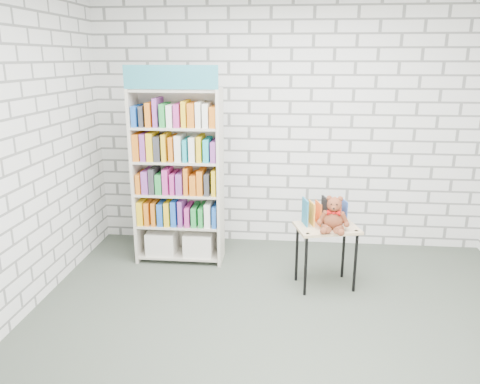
{
  "coord_description": "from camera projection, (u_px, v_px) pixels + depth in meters",
  "views": [
    {
      "loc": [
        -0.04,
        -3.38,
        2.16
      ],
      "look_at": [
        -0.47,
        0.95,
        0.91
      ],
      "focal_mm": 35.0,
      "sensor_mm": 36.0,
      "label": 1
    }
  ],
  "objects": [
    {
      "name": "room_shell",
      "position": [
        292.0,
        113.0,
        3.33
      ],
      "size": [
        4.52,
        4.02,
        2.81
      ],
      "color": "silver",
      "rests_on": "ground"
    },
    {
      "name": "ground",
      "position": [
        285.0,
        332.0,
        3.82
      ],
      "size": [
        4.5,
        4.5,
        0.0
      ],
      "primitive_type": "plane",
      "color": "#3E463B",
      "rests_on": "ground"
    },
    {
      "name": "table_books",
      "position": [
        324.0,
        212.0,
        4.49
      ],
      "size": [
        0.43,
        0.27,
        0.24
      ],
      "color": "teal",
      "rests_on": "display_table"
    },
    {
      "name": "display_table",
      "position": [
        327.0,
        235.0,
        4.46
      ],
      "size": [
        0.65,
        0.53,
        0.62
      ],
      "color": "tan",
      "rests_on": "ground"
    },
    {
      "name": "teddy_bear",
      "position": [
        334.0,
        217.0,
        4.32
      ],
      "size": [
        0.3,
        0.28,
        0.32
      ],
      "color": "brown",
      "rests_on": "display_table"
    },
    {
      "name": "bookshelf",
      "position": [
        178.0,
        176.0,
        4.96
      ],
      "size": [
        0.93,
        0.36,
        2.09
      ],
      "color": "beige",
      "rests_on": "ground"
    }
  ]
}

